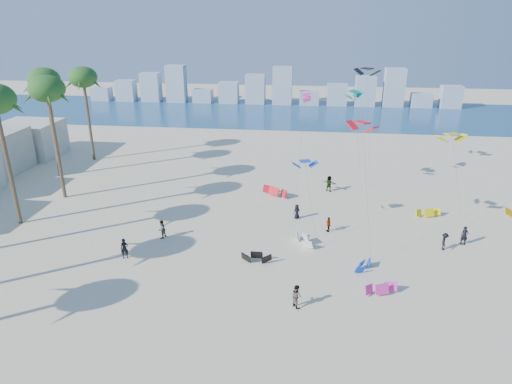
# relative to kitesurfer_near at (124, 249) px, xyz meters

# --- Properties ---
(ground) EXTENTS (220.00, 220.00, 0.00)m
(ground) POSITION_rel_kitesurfer_near_xyz_m (7.84, -10.45, -0.92)
(ground) COLOR beige
(ground) RESTS_ON ground
(ocean) EXTENTS (220.00, 220.00, 0.00)m
(ocean) POSITION_rel_kitesurfer_near_xyz_m (7.84, 61.55, -0.92)
(ocean) COLOR navy
(ocean) RESTS_ON ground
(kitesurfer_near) EXTENTS (0.77, 0.62, 1.84)m
(kitesurfer_near) POSITION_rel_kitesurfer_near_xyz_m (0.00, 0.00, 0.00)
(kitesurfer_near) COLOR black
(kitesurfer_near) RESTS_ON ground
(kitesurfer_mid) EXTENTS (1.06, 1.10, 1.79)m
(kitesurfer_mid) POSITION_rel_kitesurfer_near_xyz_m (15.04, -5.25, -0.03)
(kitesurfer_mid) COLOR gray
(kitesurfer_mid) RESTS_ON ground
(kitesurfers_far) EXTENTS (28.88, 15.15, 1.90)m
(kitesurfers_far) POSITION_rel_kitesurfer_near_xyz_m (17.65, 9.97, -0.05)
(kitesurfers_far) COLOR black
(kitesurfers_far) RESTS_ON ground
(grounded_kites) EXTENTS (19.93, 20.92, 1.05)m
(grounded_kites) POSITION_rel_kitesurfer_near_xyz_m (17.42, 6.77, -0.47)
(grounded_kites) COLOR black
(grounded_kites) RESTS_ON ground
(flying_kites) EXTENTS (25.32, 25.28, 14.21)m
(flying_kites) POSITION_rel_kitesurfer_near_xyz_m (24.05, 13.43, 9.28)
(flying_kites) COLOR blue
(flying_kites) RESTS_ON ground
(distant_skyline) EXTENTS (85.00, 3.00, 8.40)m
(distant_skyline) POSITION_rel_kitesurfer_near_xyz_m (6.66, 71.55, 2.17)
(distant_skyline) COLOR #9EADBF
(distant_skyline) RESTS_ON ground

